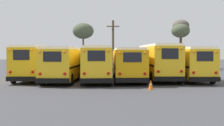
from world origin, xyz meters
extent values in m
plane|color=#424247|center=(0.00, 0.00, 0.00)|extent=(160.00, 160.00, 0.00)
cube|color=yellow|center=(-7.10, 0.78, 1.66)|extent=(2.34, 10.46, 2.65)
cube|color=white|center=(-7.10, 0.78, 3.08)|extent=(2.16, 10.04, 0.20)
cube|color=black|center=(-7.09, -4.49, 0.51)|extent=(2.37, 0.20, 0.36)
cube|color=black|center=(-7.09, -4.46, 2.38)|extent=(1.28, 0.03, 0.79)
sphere|color=red|center=(-7.96, -4.50, 1.06)|extent=(0.22, 0.22, 0.22)
sphere|color=orange|center=(-7.96, -4.50, 2.76)|extent=(0.18, 0.18, 0.18)
sphere|color=red|center=(-6.22, -4.50, 1.06)|extent=(0.22, 0.22, 0.22)
sphere|color=orange|center=(-6.22, -4.50, 2.76)|extent=(0.18, 0.18, 0.18)
cube|color=black|center=(-8.27, 0.78, 1.46)|extent=(0.04, 10.25, 0.14)
cube|color=black|center=(-5.92, 0.78, 1.46)|extent=(0.04, 10.25, 0.14)
cylinder|color=black|center=(-8.19, 4.71, 0.47)|extent=(0.28, 0.95, 0.95)
cylinder|color=black|center=(-6.02, 4.71, 0.47)|extent=(0.28, 0.95, 0.95)
cylinder|color=black|center=(-8.18, -3.15, 0.47)|extent=(0.28, 0.95, 0.95)
cylinder|color=black|center=(-6.01, -3.15, 0.47)|extent=(0.28, 0.95, 0.95)
cube|color=yellow|center=(-4.26, -1.06, 1.59)|extent=(2.67, 9.62, 2.50)
cube|color=white|center=(-4.26, -1.06, 2.94)|extent=(2.46, 9.23, 0.20)
cube|color=black|center=(-4.38, -5.88, 0.51)|extent=(2.49, 0.26, 0.36)
cube|color=black|center=(-4.38, -5.86, 2.27)|extent=(1.34, 0.06, 0.75)
sphere|color=red|center=(-5.29, -5.87, 1.02)|extent=(0.22, 0.22, 0.22)
sphere|color=orange|center=(-5.29, -5.87, 2.62)|extent=(0.18, 0.18, 0.18)
sphere|color=red|center=(-3.46, -5.92, 1.02)|extent=(0.22, 0.22, 0.22)
sphere|color=orange|center=(-3.46, -5.92, 2.62)|extent=(0.18, 0.18, 0.18)
cube|color=black|center=(-5.49, -1.03, 1.40)|extent=(0.25, 9.37, 0.14)
cube|color=black|center=(-3.03, -1.09, 1.40)|extent=(0.25, 9.37, 0.14)
cylinder|color=black|center=(-5.31, 2.44, 0.48)|extent=(0.30, 0.96, 0.95)
cylinder|color=black|center=(-3.04, 2.39, 0.48)|extent=(0.30, 0.96, 0.95)
cylinder|color=black|center=(-5.48, -4.52, 0.48)|extent=(0.30, 0.96, 0.95)
cylinder|color=black|center=(-3.21, -4.57, 0.48)|extent=(0.30, 0.96, 0.95)
cube|color=yellow|center=(-1.42, -1.17, 1.63)|extent=(2.88, 9.68, 2.58)
cube|color=white|center=(-1.42, -1.17, 3.02)|extent=(2.67, 9.29, 0.20)
cube|color=black|center=(-1.14, -5.98, 0.52)|extent=(2.38, 0.34, 0.36)
cube|color=black|center=(-1.14, -5.95, 2.34)|extent=(1.28, 0.10, 0.77)
sphere|color=red|center=(-2.01, -6.04, 1.05)|extent=(0.22, 0.22, 0.22)
sphere|color=orange|center=(-2.01, -6.04, 2.70)|extent=(0.18, 0.18, 0.18)
sphere|color=red|center=(-0.27, -5.94, 1.05)|extent=(0.22, 0.22, 0.22)
sphere|color=orange|center=(-0.27, -5.94, 2.70)|extent=(0.18, 0.18, 0.18)
cube|color=black|center=(-2.60, -1.23, 1.44)|extent=(0.56, 9.35, 0.14)
cube|color=black|center=(-0.24, -1.10, 1.44)|extent=(0.56, 9.35, 0.14)
cylinder|color=black|center=(-2.70, 2.25, 0.49)|extent=(0.34, 0.99, 0.97)
cylinder|color=black|center=(-0.54, 2.37, 0.49)|extent=(0.34, 0.99, 0.97)
cylinder|color=black|center=(-2.30, -4.70, 0.49)|extent=(0.34, 0.99, 0.97)
cylinder|color=black|center=(-0.14, -4.58, 0.49)|extent=(0.34, 0.99, 0.97)
cube|color=#E5A00C|center=(1.42, -0.26, 1.55)|extent=(2.66, 10.57, 2.43)
cube|color=white|center=(1.42, -0.26, 2.87)|extent=(2.45, 10.15, 0.20)
cube|color=black|center=(1.50, -5.57, 0.52)|extent=(2.54, 0.24, 0.36)
cube|color=black|center=(1.50, -5.54, 2.22)|extent=(1.37, 0.05, 0.73)
sphere|color=red|center=(0.57, -5.59, 1.01)|extent=(0.22, 0.22, 0.22)
sphere|color=orange|center=(0.57, -5.59, 2.55)|extent=(0.18, 0.18, 0.18)
sphere|color=red|center=(2.44, -5.56, 1.01)|extent=(0.22, 0.22, 0.22)
sphere|color=orange|center=(2.44, -5.56, 2.55)|extent=(0.18, 0.18, 0.18)
cube|color=black|center=(0.16, -0.28, 1.37)|extent=(0.19, 10.32, 0.14)
cube|color=black|center=(2.67, -0.24, 1.37)|extent=(0.19, 10.32, 0.14)
cylinder|color=black|center=(0.19, 3.69, 0.48)|extent=(0.30, 0.97, 0.96)
cylinder|color=black|center=(2.52, 3.73, 0.48)|extent=(0.30, 0.97, 0.96)
cylinder|color=black|center=(0.32, -4.25, 0.48)|extent=(0.30, 0.97, 0.96)
cylinder|color=black|center=(2.65, -4.21, 0.48)|extent=(0.30, 0.97, 0.96)
cube|color=yellow|center=(4.26, -0.11, 1.74)|extent=(2.73, 9.55, 2.73)
cube|color=white|center=(4.26, -0.11, 3.20)|extent=(2.53, 9.16, 0.20)
cube|color=black|center=(4.44, -4.87, 0.55)|extent=(2.43, 0.29, 0.36)
cube|color=black|center=(4.44, -4.85, 2.49)|extent=(1.31, 0.08, 0.82)
sphere|color=red|center=(3.55, -4.92, 1.12)|extent=(0.22, 0.22, 0.22)
sphere|color=orange|center=(3.55, -4.92, 2.88)|extent=(0.18, 0.18, 0.18)
sphere|color=red|center=(5.33, -4.85, 1.12)|extent=(0.22, 0.22, 0.22)
sphere|color=orange|center=(5.33, -4.85, 2.88)|extent=(0.18, 0.18, 0.18)
cube|color=black|center=(3.06, -0.15, 1.53)|extent=(0.37, 9.27, 0.14)
cube|color=black|center=(5.46, -0.06, 1.53)|extent=(0.37, 9.27, 0.14)
cylinder|color=black|center=(3.02, 3.28, 0.53)|extent=(0.32, 1.07, 1.06)
cylinder|color=black|center=(5.24, 3.37, 0.53)|extent=(0.32, 1.07, 1.06)
cylinder|color=black|center=(3.28, -3.58, 0.53)|extent=(0.32, 1.07, 1.06)
cylinder|color=black|center=(5.50, -3.49, 0.53)|extent=(0.32, 1.07, 1.06)
cube|color=yellow|center=(7.10, 0.48, 1.60)|extent=(2.36, 10.62, 2.51)
cube|color=white|center=(7.10, 0.48, 2.95)|extent=(2.17, 10.20, 0.20)
cube|color=black|center=(7.13, -4.86, 0.52)|extent=(2.35, 0.21, 0.36)
cube|color=black|center=(7.13, -4.84, 2.29)|extent=(1.27, 0.04, 0.75)
sphere|color=red|center=(6.26, -4.87, 1.03)|extent=(0.22, 0.22, 0.22)
sphere|color=orange|center=(6.26, -4.87, 2.63)|extent=(0.18, 0.18, 0.18)
sphere|color=red|center=(7.99, -4.87, 1.03)|extent=(0.22, 0.22, 0.22)
sphere|color=orange|center=(7.99, -4.87, 2.63)|extent=(0.18, 0.18, 0.18)
cube|color=black|center=(5.93, 0.48, 1.41)|extent=(0.08, 10.40, 0.14)
cube|color=black|center=(8.26, 0.49, 1.41)|extent=(0.08, 10.40, 0.14)
cylinder|color=black|center=(6.01, 4.48, 0.49)|extent=(0.28, 0.98, 0.98)
cylinder|color=black|center=(8.15, 4.50, 0.49)|extent=(0.28, 0.98, 0.98)
cylinder|color=black|center=(6.05, -3.53, 0.49)|extent=(0.28, 0.98, 0.98)
cylinder|color=black|center=(8.19, -3.51, 0.49)|extent=(0.28, 0.98, 0.98)
cylinder|color=brown|center=(0.14, 13.66, 3.58)|extent=(0.32, 0.32, 7.15)
cube|color=brown|center=(0.14, 13.66, 6.30)|extent=(1.80, 0.14, 0.14)
cylinder|color=brown|center=(-5.14, 23.69, 2.70)|extent=(0.28, 0.28, 5.39)
ellipsoid|color=#4C563D|center=(-5.14, 23.69, 6.43)|extent=(3.75, 3.75, 2.81)
cylinder|color=brown|center=(11.28, 19.73, 3.10)|extent=(0.41, 0.41, 6.20)
ellipsoid|color=#5B5447|center=(11.28, 19.73, 6.95)|extent=(2.71, 2.71, 2.03)
cylinder|color=brown|center=(10.58, 17.11, 2.58)|extent=(0.30, 0.30, 5.17)
ellipsoid|color=#4C563D|center=(10.58, 17.11, 5.94)|extent=(2.82, 2.82, 2.12)
cone|color=orange|center=(2.67, -7.00, 0.34)|extent=(0.36, 0.36, 0.67)
cylinder|color=white|center=(2.67, -7.00, 0.37)|extent=(0.17, 0.17, 0.07)
camera|label=1|loc=(-0.01, -26.31, 2.56)|focal=45.00mm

